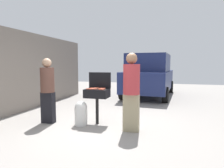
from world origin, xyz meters
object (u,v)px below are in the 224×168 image
Objects in this scene: hot_dog_14 at (88,89)px; parked_minivan at (149,75)px; hot_dog_1 at (100,88)px; person_right at (131,89)px; hot_dog_4 at (93,88)px; person_left at (48,88)px; hot_dog_13 at (90,89)px; hot_dog_5 at (92,89)px; hot_dog_2 at (103,88)px; hot_dog_15 at (101,89)px; hot_dog_12 at (96,88)px; hot_dog_9 at (102,89)px; hot_dog_8 at (95,88)px; hot_dog_0 at (100,88)px; propane_tank at (81,113)px; hot_dog_7 at (100,89)px; hot_dog_3 at (94,89)px; hot_dog_6 at (93,89)px; hot_dog_10 at (103,89)px; hot_dog_11 at (95,88)px; bbq_grill at (97,94)px.

parked_minivan reaches higher than hot_dog_14.
person_right is (0.89, -0.39, 0.05)m from hot_dog_1.
person_left reaches higher than hot_dog_4.
hot_dog_4 is at bearing 88.24° from hot_dog_13.
hot_dog_5 is 1.00× the size of hot_dog_13.
hot_dog_15 is at bearing -81.73° from hot_dog_2.
person_left is (-1.22, -0.38, -0.00)m from hot_dog_12.
person_left is at bearing 72.29° from parked_minivan.
hot_dog_15 is (0.01, -0.07, 0.00)m from hot_dog_9.
person_right is (1.02, -0.33, 0.05)m from hot_dog_8.
hot_dog_0 is 1.00× the size of hot_dog_4.
hot_dog_4 is 1.00× the size of hot_dog_14.
hot_dog_0 reaches higher than propane_tank.
hot_dog_1 is 1.00× the size of hot_dog_12.
person_left reaches higher than hot_dog_15.
hot_dog_5 is (-0.18, -0.12, 0.00)m from hot_dog_0.
hot_dog_4 is 5.08m from parked_minivan.
hot_dog_7 is at bearing 133.86° from hot_dog_15.
hot_dog_5 is (-0.08, 0.04, 0.00)m from hot_dog_3.
hot_dog_12 is (-0.03, 0.25, 0.00)m from hot_dog_3.
person_right reaches higher than hot_dog_14.
hot_dog_1 is 1.00× the size of hot_dog_7.
hot_dog_1 is at bearing 29.24° from hot_dog_6.
hot_dog_11 is (-0.23, 0.09, 0.00)m from hot_dog_10.
hot_dog_12 is at bearing 128.90° from hot_dog_15.
hot_dog_12 is (0.08, 0.06, 0.00)m from hot_dog_4.
hot_dog_6 is (-0.15, -0.08, 0.00)m from hot_dog_1.
hot_dog_0 is 1.00× the size of hot_dog_9.
hot_dog_2 is at bearing 85.81° from parked_minivan.
parked_minivan is at bearing 81.05° from hot_dog_0.
hot_dog_1 is 0.23m from hot_dog_15.
hot_dog_7 is at bearing -22.99° from hot_dog_6.
hot_dog_10 is (0.04, 0.08, 0.00)m from hot_dog_7.
hot_dog_1 is 0.31m from hot_dog_14.
hot_dog_1 is at bearing -30.94° from hot_dog_12.
hot_dog_0 is 1.00× the size of hot_dog_15.
hot_dog_7 is 0.32m from hot_dog_12.
hot_dog_8 is 0.21× the size of propane_tank.
bbq_grill is 0.17m from hot_dog_0.
hot_dog_10 is at bearing -20.22° from hot_dog_4.
propane_tank is at bearing -164.68° from hot_dog_3.
hot_dog_2 is at bearing 35.90° from bbq_grill.
hot_dog_14 is at bearing -123.27° from hot_dog_8.
person_right is 0.40× the size of parked_minivan.
hot_dog_15 is at bearing -46.14° from hot_dog_7.
person_left is at bearing -174.56° from hot_dog_7.
hot_dog_3 is at bearing -23.34° from person_right.
hot_dog_5 and hot_dog_12 have the same top height.
hot_dog_1 and hot_dog_2 have the same top height.
propane_tank is 1.47m from person_right.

